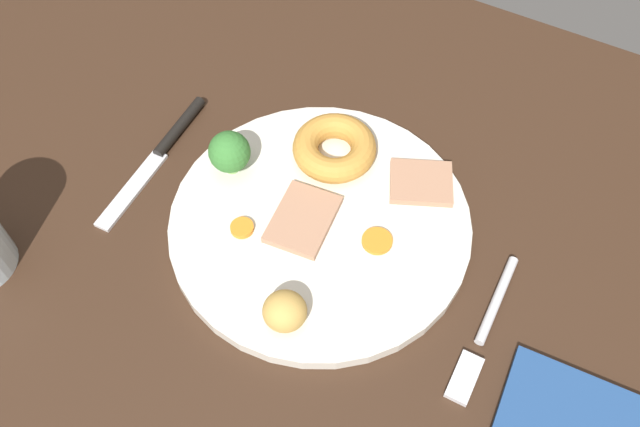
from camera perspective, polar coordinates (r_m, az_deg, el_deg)
dining_table at (r=67.33cm, az=-3.55°, el=-2.45°), size 120.00×84.00×3.60cm
dinner_plate at (r=65.43cm, az=0.00°, el=-0.83°), size 29.30×29.30×1.40cm
meat_slice_main at (r=64.38cm, az=-1.46°, el=-0.50°), size 6.18×7.88×0.80cm
meat_slice_under at (r=67.63cm, az=8.58°, el=2.62°), size 7.74×7.25×0.80cm
yorkshire_pudding at (r=68.44cm, az=1.24°, el=5.59°), size 8.56×8.56×2.63cm
roast_potato_left at (r=58.29cm, az=-3.01°, el=-8.27°), size 4.70×4.66×3.29cm
carrot_coin_front at (r=64.43cm, az=-6.63°, el=-1.21°), size 2.26×2.26×0.52cm
carrot_coin_back at (r=63.51cm, az=4.87°, el=-2.33°), size 2.93×2.93×0.42cm
broccoli_floret at (r=66.90cm, az=-7.69°, el=5.17°), size 4.20×4.20×4.85cm
fork at (r=62.10cm, az=13.76°, el=-9.63°), size 2.07×15.27×0.90cm
knife at (r=73.18cm, az=-13.21°, el=5.36°), size 2.19×18.54×1.20cm
folded_napkin at (r=61.07cm, az=20.30°, el=-16.17°), size 11.49×9.61×0.80cm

